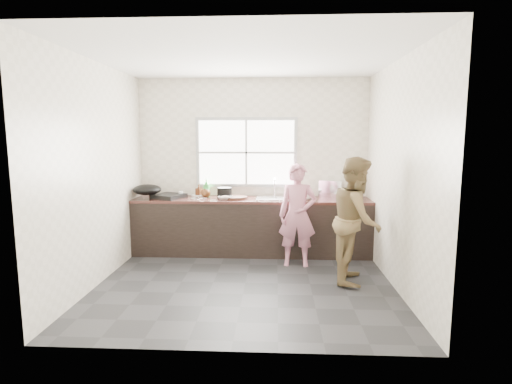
{
  "coord_description": "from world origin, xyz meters",
  "views": [
    {
      "loc": [
        0.37,
        -4.74,
        1.8
      ],
      "look_at": [
        0.1,
        0.65,
        1.05
      ],
      "focal_mm": 28.0,
      "sensor_mm": 36.0,
      "label": 1
    }
  ],
  "objects_px": {
    "wok": "(147,190)",
    "pot_lid_left": "(167,198)",
    "person_side": "(357,220)",
    "dish_rack": "(331,189)",
    "bottle_green": "(207,188)",
    "burner": "(169,196)",
    "woman": "(298,218)",
    "bowl_mince": "(225,198)",
    "bowl_held": "(290,199)",
    "glass_jar": "(181,194)",
    "black_pot": "(224,193)",
    "bottle_brown_short": "(206,192)",
    "cutting_board": "(235,198)",
    "bowl_crabs": "(303,197)",
    "bottle_brown_tall": "(199,191)",
    "pot_lid_right": "(198,199)",
    "plate_food": "(198,195)"
  },
  "relations": [
    {
      "from": "person_side",
      "to": "dish_rack",
      "type": "distance_m",
      "value": 1.38
    },
    {
      "from": "bottle_green",
      "to": "glass_jar",
      "type": "bearing_deg",
      "value": -173.48
    },
    {
      "from": "bottle_green",
      "to": "glass_jar",
      "type": "relative_size",
      "value": 3.07
    },
    {
      "from": "black_pot",
      "to": "bottle_brown_short",
      "type": "xyz_separation_m",
      "value": [
        -0.3,
        0.06,
        0.01
      ]
    },
    {
      "from": "person_side",
      "to": "bottle_brown_short",
      "type": "relative_size",
      "value": 8.78
    },
    {
      "from": "bottle_green",
      "to": "bottle_brown_tall",
      "type": "xyz_separation_m",
      "value": [
        -0.14,
        0.09,
        -0.06
      ]
    },
    {
      "from": "bowl_mince",
      "to": "pot_lid_right",
      "type": "distance_m",
      "value": 0.41
    },
    {
      "from": "bowl_mince",
      "to": "plate_food",
      "type": "bearing_deg",
      "value": 143.33
    },
    {
      "from": "woman",
      "to": "pot_lid_left",
      "type": "bearing_deg",
      "value": 169.17
    },
    {
      "from": "glass_jar",
      "to": "dish_rack",
      "type": "height_order",
      "value": "dish_rack"
    },
    {
      "from": "cutting_board",
      "to": "burner",
      "type": "relative_size",
      "value": 0.89
    },
    {
      "from": "glass_jar",
      "to": "bowl_crabs",
      "type": "bearing_deg",
      "value": -3.43
    },
    {
      "from": "bowl_crabs",
      "to": "bowl_mince",
      "type": "bearing_deg",
      "value": -176.29
    },
    {
      "from": "woman",
      "to": "bottle_brown_tall",
      "type": "distance_m",
      "value": 1.73
    },
    {
      "from": "plate_food",
      "to": "pot_lid_left",
      "type": "relative_size",
      "value": 0.98
    },
    {
      "from": "cutting_board",
      "to": "person_side",
      "type": "bearing_deg",
      "value": -34.01
    },
    {
      "from": "bowl_held",
      "to": "glass_jar",
      "type": "xyz_separation_m",
      "value": [
        -1.7,
        0.27,
        0.02
      ]
    },
    {
      "from": "cutting_board",
      "to": "wok",
      "type": "bearing_deg",
      "value": -177.14
    },
    {
      "from": "person_side",
      "to": "glass_jar",
      "type": "relative_size",
      "value": 16.64
    },
    {
      "from": "burner",
      "to": "wok",
      "type": "xyz_separation_m",
      "value": [
        -0.31,
        -0.08,
        0.11
      ]
    },
    {
      "from": "bottle_brown_short",
      "to": "wok",
      "type": "height_order",
      "value": "wok"
    },
    {
      "from": "black_pot",
      "to": "burner",
      "type": "distance_m",
      "value": 0.86
    },
    {
      "from": "person_side",
      "to": "bowl_mince",
      "type": "distance_m",
      "value": 2.04
    },
    {
      "from": "bowl_crabs",
      "to": "bottle_brown_tall",
      "type": "xyz_separation_m",
      "value": [
        -1.64,
        0.25,
        0.05
      ]
    },
    {
      "from": "bowl_crabs",
      "to": "wok",
      "type": "bearing_deg",
      "value": -178.59
    },
    {
      "from": "bottle_brown_short",
      "to": "pot_lid_left",
      "type": "distance_m",
      "value": 0.61
    },
    {
      "from": "cutting_board",
      "to": "bowl_crabs",
      "type": "distance_m",
      "value": 1.04
    },
    {
      "from": "black_pot",
      "to": "glass_jar",
      "type": "xyz_separation_m",
      "value": [
        -0.69,
        0.03,
        -0.03
      ]
    },
    {
      "from": "bowl_mince",
      "to": "bottle_brown_short",
      "type": "xyz_separation_m",
      "value": [
        -0.33,
        0.22,
        0.06
      ]
    },
    {
      "from": "person_side",
      "to": "pot_lid_left",
      "type": "relative_size",
      "value": 6.56
    },
    {
      "from": "cutting_board",
      "to": "black_pot",
      "type": "height_order",
      "value": "black_pot"
    },
    {
      "from": "burner",
      "to": "cutting_board",
      "type": "bearing_deg",
      "value": -0.83
    },
    {
      "from": "glass_jar",
      "to": "bottle_brown_short",
      "type": "bearing_deg",
      "value": 4.8
    },
    {
      "from": "bowl_crabs",
      "to": "bowl_held",
      "type": "bearing_deg",
      "value": -142.07
    },
    {
      "from": "bottle_brown_short",
      "to": "bottle_brown_tall",
      "type": "bearing_deg",
      "value": 140.75
    },
    {
      "from": "bottle_brown_tall",
      "to": "burner",
      "type": "xyz_separation_m",
      "value": [
        -0.43,
        -0.23,
        -0.05
      ]
    },
    {
      "from": "person_side",
      "to": "dish_rack",
      "type": "relative_size",
      "value": 4.45
    },
    {
      "from": "woman",
      "to": "pot_lid_right",
      "type": "height_order",
      "value": "woman"
    },
    {
      "from": "woman",
      "to": "burner",
      "type": "distance_m",
      "value": 2.04
    },
    {
      "from": "wok",
      "to": "pot_lid_left",
      "type": "xyz_separation_m",
      "value": [
        0.28,
        0.07,
        -0.13
      ]
    },
    {
      "from": "woman",
      "to": "cutting_board",
      "type": "relative_size",
      "value": 3.65
    },
    {
      "from": "bowl_held",
      "to": "glass_jar",
      "type": "height_order",
      "value": "glass_jar"
    },
    {
      "from": "glass_jar",
      "to": "burner",
      "type": "height_order",
      "value": "glass_jar"
    },
    {
      "from": "glass_jar",
      "to": "wok",
      "type": "distance_m",
      "value": 0.51
    },
    {
      "from": "bottle_brown_short",
      "to": "pot_lid_left",
      "type": "height_order",
      "value": "bottle_brown_short"
    },
    {
      "from": "black_pot",
      "to": "glass_jar",
      "type": "relative_size",
      "value": 2.4
    },
    {
      "from": "dish_rack",
      "to": "woman",
      "type": "bearing_deg",
      "value": -105.86
    },
    {
      "from": "bottle_brown_short",
      "to": "wok",
      "type": "bearing_deg",
      "value": -166.62
    },
    {
      "from": "bottle_green",
      "to": "burner",
      "type": "relative_size",
      "value": 0.7
    },
    {
      "from": "glass_jar",
      "to": "cutting_board",
      "type": "bearing_deg",
      "value": -6.93
    }
  ]
}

